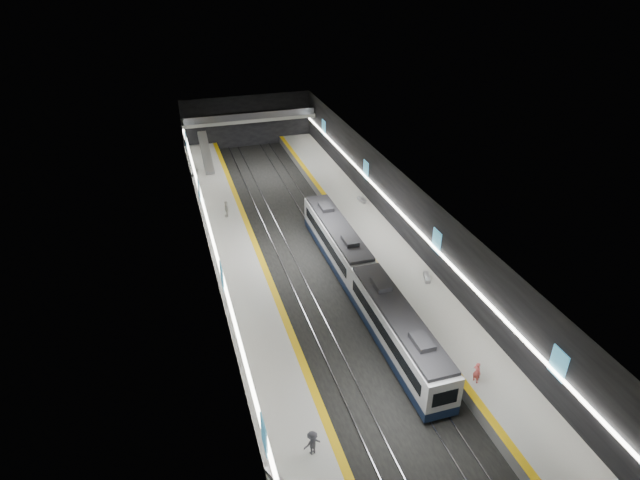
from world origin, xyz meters
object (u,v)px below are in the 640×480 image
object	(u,v)px
bench_right_near	(427,277)
bench_right_far	(362,200)
train	(364,279)
escalator	(206,153)
bench_left_near	(276,478)
passenger_left_a	(226,209)
bench_left_far	(195,172)
passenger_left_b	(312,443)
passenger_right_a	(477,373)

from	to	relation	value
bench_right_near	bench_right_far	bearing A→B (deg)	108.24
train	escalator	world-z (taller)	escalator
bench_left_near	passenger_left_a	xyz separation A→B (m)	(2.33, 35.01, 0.77)
escalator	passenger_left_a	world-z (taller)	escalator
escalator	bench_right_far	distance (m)	23.96
bench_left_far	bench_right_near	world-z (taller)	bench_left_far
bench_left_near	bench_left_far	xyz separation A→B (m)	(0.00, 48.86, 0.03)
passenger_left_b	passenger_right_a	bearing A→B (deg)	178.35
bench_left_near	bench_left_far	size ratio (longest dim) A/B	0.86
bench_left_far	bench_right_far	distance (m)	23.65
passenger_left_b	bench_left_far	bearing A→B (deg)	-99.06
bench_left_near	bench_right_near	world-z (taller)	bench_left_near
bench_right_near	passenger_right_a	size ratio (longest dim) A/B	0.94
escalator	passenger_right_a	bearing A→B (deg)	-74.08
passenger_right_a	train	bearing A→B (deg)	-0.92
bench_left_near	bench_left_far	world-z (taller)	bench_left_far
train	bench_left_near	bearing A→B (deg)	-125.67
train	escalator	xyz separation A→B (m)	(-10.00, 34.73, 0.70)
escalator	passenger_left_b	xyz separation A→B (m)	(0.62, -50.26, -1.00)
bench_left_far	bench_right_far	bearing A→B (deg)	-24.01
bench_left_near	passenger_left_a	world-z (taller)	passenger_left_a
bench_left_near	passenger_right_a	xyz separation A→B (m)	(15.65, 3.62, 0.67)
escalator	bench_left_far	distance (m)	3.67
bench_left_near	train	bearing A→B (deg)	32.27
passenger_right_a	bench_right_near	bearing A→B (deg)	-28.26
bench_left_far	passenger_left_b	world-z (taller)	passenger_left_b
train	escalator	distance (m)	36.15
bench_left_far	bench_right_far	world-z (taller)	bench_left_far
bench_left_far	passenger_left_b	xyz separation A→B (m)	(2.62, -47.67, 0.66)
bench_right_far	bench_left_near	bearing A→B (deg)	-127.97
train	bench_left_far	bearing A→B (deg)	110.47
train	bench_left_near	world-z (taller)	train
bench_right_far	passenger_right_a	world-z (taller)	passenger_right_a
bench_right_far	passenger_left_b	xyz separation A→B (m)	(-15.94, -33.03, 0.70)
bench_left_near	bench_right_near	distance (m)	24.76
train	passenger_left_b	bearing A→B (deg)	-121.12
bench_left_far	passenger_right_a	size ratio (longest dim) A/B	1.10
escalator	bench_right_near	bearing A→B (deg)	-64.85
bench_right_near	train	bearing A→B (deg)	-162.02
bench_left_near	passenger_right_a	bearing A→B (deg)	-9.04
bench_left_far	bench_right_near	size ratio (longest dim) A/B	1.17
bench_left_near	bench_right_near	xyz separation A→B (m)	(18.36, 16.61, -0.00)
bench_left_near	passenger_left_a	bearing A→B (deg)	64.14
bench_left_far	passenger_left_a	bearing A→B (deg)	-66.22
bench_right_far	passenger_left_b	size ratio (longest dim) A/B	0.89
train	passenger_left_b	world-z (taller)	train
train	passenger_right_a	bearing A→B (deg)	-74.44
bench_right_far	passenger_left_a	xyz separation A→B (m)	(-16.24, 0.78, 0.78)
escalator	bench_right_far	size ratio (longest dim) A/B	5.01
escalator	passenger_left_a	size ratio (longest dim) A/B	4.10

